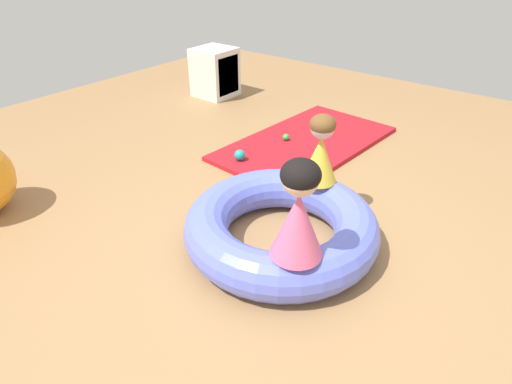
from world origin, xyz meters
name	(u,v)px	position (x,y,z in m)	size (l,w,h in m)	color
ground_plane	(280,254)	(0.00, 0.00, 0.00)	(8.00, 8.00, 0.00)	#9E7549
gym_mat_front	(306,143)	(1.46, 0.74, 0.02)	(1.74, 0.96, 0.04)	#B21923
inflatable_cushion	(281,226)	(0.09, 0.06, 0.14)	(1.22, 1.22, 0.28)	#6070E5
child_in_pink	(298,211)	(-0.22, -0.25, 0.54)	(0.39, 0.39, 0.55)	#E5608E
child_in_yellow	(321,150)	(0.52, 0.06, 0.51)	(0.34, 0.34, 0.47)	yellow
play_ball_teal	(240,155)	(0.78, 0.98, 0.09)	(0.09, 0.09, 0.09)	teal
play_ball_green	(286,137)	(1.36, 0.90, 0.07)	(0.06, 0.06, 0.06)	green
storage_cube	(216,73)	(2.00, 2.36, 0.28)	(0.44, 0.44, 0.56)	silver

